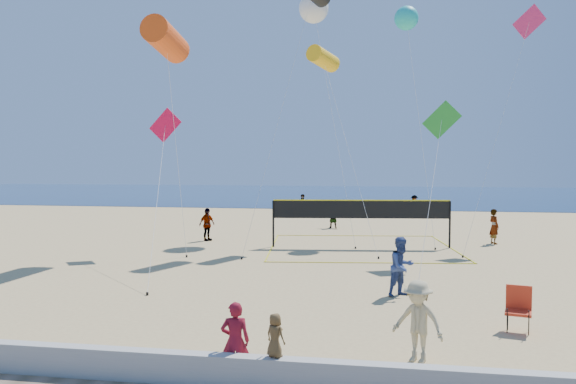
# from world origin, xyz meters

# --- Properties ---
(ground) EXTENTS (120.00, 120.00, 0.00)m
(ground) POSITION_xyz_m (0.00, 0.00, 0.00)
(ground) COLOR tan
(ground) RESTS_ON ground
(ocean) EXTENTS (140.00, 50.00, 0.03)m
(ocean) POSITION_xyz_m (0.00, 62.00, 0.01)
(ocean) COLOR #10264F
(ocean) RESTS_ON ground
(seawall) EXTENTS (32.00, 0.30, 0.60)m
(seawall) POSITION_xyz_m (0.00, -3.00, 0.30)
(seawall) COLOR #AEAEAA
(seawall) RESTS_ON ground
(woman) EXTENTS (0.62, 0.47, 1.54)m
(woman) POSITION_xyz_m (-0.68, -2.70, 0.77)
(woman) COLOR maroon
(woman) RESTS_ON ground
(toddler) EXTENTS (0.48, 0.42, 0.82)m
(toddler) POSITION_xyz_m (0.15, -2.95, 1.01)
(toddler) COLOR brown
(toddler) RESTS_ON seawall
(bystander_a) EXTENTS (1.16, 1.13, 1.88)m
(bystander_a) POSITION_xyz_m (2.71, 4.84, 0.94)
(bystander_a) COLOR navy
(bystander_a) RESTS_ON ground
(bystander_b) EXTENTS (1.29, 1.08, 1.74)m
(bystander_b) POSITION_xyz_m (2.85, -1.07, 0.87)
(bystander_b) COLOR tan
(bystander_b) RESTS_ON ground
(far_person_0) EXTENTS (0.90, 1.11, 1.77)m
(far_person_0) POSITION_xyz_m (-7.21, 15.88, 0.88)
(far_person_0) COLOR gray
(far_person_0) RESTS_ON ground
(far_person_1) EXTENTS (1.42, 0.58, 1.49)m
(far_person_1) POSITION_xyz_m (-1.02, 22.82, 0.75)
(far_person_1) COLOR gray
(far_person_1) RESTS_ON ground
(far_person_2) EXTENTS (0.66, 0.78, 1.81)m
(far_person_2) POSITION_xyz_m (7.80, 17.20, 0.91)
(far_person_2) COLOR gray
(far_person_2) RESTS_ON ground
(far_person_3) EXTENTS (0.89, 0.74, 1.66)m
(far_person_3) POSITION_xyz_m (-4.21, 31.72, 0.83)
(far_person_3) COLOR gray
(far_person_3) RESTS_ON ground
(far_person_4) EXTENTS (0.68, 1.08, 1.60)m
(far_person_4) POSITION_xyz_m (4.63, 32.96, 0.80)
(far_person_4) COLOR gray
(far_person_4) RESTS_ON ground
(camp_chair) EXTENTS (0.73, 0.85, 1.25)m
(camp_chair) POSITION_xyz_m (5.45, 1.53, 0.64)
(camp_chair) COLOR red
(camp_chair) RESTS_ON ground
(volleyball_net) EXTENTS (9.89, 9.76, 2.38)m
(volleyball_net) POSITION_xyz_m (1.05, 14.84, 1.63)
(volleyball_net) COLOR black
(volleyball_net) RESTS_ON ground
(kite_0) EXTENTS (1.94, 3.08, 10.64)m
(kite_0) POSITION_xyz_m (-7.71, 11.59, 9.80)
(kite_0) COLOR #ED4B11
(kite_0) RESTS_ON ground
(kite_2) EXTENTS (3.77, 5.50, 10.11)m
(kite_2) POSITION_xyz_m (-0.96, 15.97, 9.53)
(kite_2) COLOR yellow
(kite_2) RESTS_ON ground
(kite_3) EXTENTS (3.62, 8.72, 6.78)m
(kite_3) POSITION_xyz_m (-7.84, 11.63, 5.62)
(kite_3) COLOR #E30C3F
(kite_3) RESTS_ON ground
(kite_4) EXTENTS (2.24, 7.00, 6.89)m
(kite_4) POSITION_xyz_m (4.53, 11.77, 5.74)
(kite_4) COLOR #21902E
(kite_4) RESTS_ON ground
(kite_5) EXTENTS (5.03, 6.51, 12.59)m
(kite_5) POSITION_xyz_m (9.48, 18.53, 11.04)
(kite_5) COLOR #DF2966
(kite_5) RESTS_ON ground
(kite_6) EXTENTS (3.93, 7.51, 14.33)m
(kite_6) POSITION_xyz_m (-2.06, 20.85, 13.44)
(kite_6) COLOR white
(kite_6) RESTS_ON ground
(kite_7) EXTENTS (2.14, 6.44, 13.17)m
(kite_7) POSITION_xyz_m (3.36, 20.29, 12.48)
(kite_7) COLOR #20BDB9
(kite_7) RESTS_ON ground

